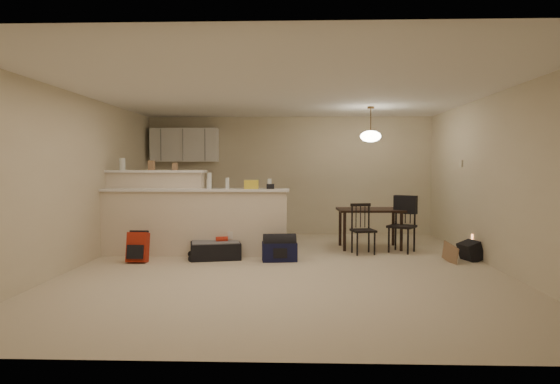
{
  "coord_description": "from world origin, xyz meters",
  "views": [
    {
      "loc": [
        0.17,
        -7.13,
        1.46
      ],
      "look_at": [
        -0.1,
        0.7,
        1.05
      ],
      "focal_mm": 32.0,
      "sensor_mm": 36.0,
      "label": 1
    }
  ],
  "objects_px": {
    "pendant_lamp": "(371,136)",
    "dining_chair_far": "(402,225)",
    "red_backpack": "(138,247)",
    "black_daypack": "(470,251)",
    "suitcase": "(216,251)",
    "navy_duffel": "(279,252)",
    "dining_chair_near": "(363,229)",
    "dining_table": "(370,214)"
  },
  "relations": [
    {
      "from": "suitcase",
      "to": "red_backpack",
      "type": "distance_m",
      "value": 1.18
    },
    {
      "from": "dining_chair_far",
      "to": "black_daypack",
      "type": "height_order",
      "value": "dining_chair_far"
    },
    {
      "from": "suitcase",
      "to": "red_backpack",
      "type": "relative_size",
      "value": 1.7
    },
    {
      "from": "red_backpack",
      "to": "navy_duffel",
      "type": "bearing_deg",
      "value": 5.35
    },
    {
      "from": "pendant_lamp",
      "to": "red_backpack",
      "type": "relative_size",
      "value": 1.37
    },
    {
      "from": "dining_table",
      "to": "suitcase",
      "type": "relative_size",
      "value": 1.51
    },
    {
      "from": "dining_chair_near",
      "to": "navy_duffel",
      "type": "distance_m",
      "value": 1.54
    },
    {
      "from": "dining_table",
      "to": "red_backpack",
      "type": "relative_size",
      "value": 2.56
    },
    {
      "from": "pendant_lamp",
      "to": "black_daypack",
      "type": "height_order",
      "value": "pendant_lamp"
    },
    {
      "from": "dining_chair_near",
      "to": "black_daypack",
      "type": "xyz_separation_m",
      "value": [
        1.58,
        -0.51,
        -0.27
      ]
    },
    {
      "from": "dining_chair_near",
      "to": "black_daypack",
      "type": "bearing_deg",
      "value": -29.35
    },
    {
      "from": "navy_duffel",
      "to": "black_daypack",
      "type": "distance_m",
      "value": 2.95
    },
    {
      "from": "dining_table",
      "to": "suitcase",
      "type": "xyz_separation_m",
      "value": [
        -2.57,
        -1.1,
        -0.49
      ]
    },
    {
      "from": "pendant_lamp",
      "to": "dining_chair_far",
      "type": "relative_size",
      "value": 0.66
    },
    {
      "from": "pendant_lamp",
      "to": "dining_chair_far",
      "type": "distance_m",
      "value": 1.64
    },
    {
      "from": "pendant_lamp",
      "to": "red_backpack",
      "type": "xyz_separation_m",
      "value": [
        -3.7,
        -1.42,
        -1.76
      ]
    },
    {
      "from": "dining_table",
      "to": "navy_duffel",
      "type": "distance_m",
      "value": 2.05
    },
    {
      "from": "dining_chair_near",
      "to": "suitcase",
      "type": "distance_m",
      "value": 2.45
    },
    {
      "from": "dining_chair_near",
      "to": "pendant_lamp",
      "type": "bearing_deg",
      "value": 60.41
    },
    {
      "from": "dining_chair_near",
      "to": "red_backpack",
      "type": "bearing_deg",
      "value": -178.34
    },
    {
      "from": "suitcase",
      "to": "navy_duffel",
      "type": "distance_m",
      "value": 1.02
    },
    {
      "from": "dining_chair_near",
      "to": "dining_table",
      "type": "bearing_deg",
      "value": 60.41
    },
    {
      "from": "dining_table",
      "to": "black_daypack",
      "type": "height_order",
      "value": "dining_table"
    },
    {
      "from": "dining_table",
      "to": "navy_duffel",
      "type": "relative_size",
      "value": 2.19
    },
    {
      "from": "dining_chair_near",
      "to": "red_backpack",
      "type": "height_order",
      "value": "dining_chair_near"
    },
    {
      "from": "pendant_lamp",
      "to": "black_daypack",
      "type": "xyz_separation_m",
      "value": [
        1.39,
        -1.1,
        -1.85
      ]
    },
    {
      "from": "suitcase",
      "to": "navy_duffel",
      "type": "relative_size",
      "value": 1.45
    },
    {
      "from": "dining_table",
      "to": "dining_chair_near",
      "type": "xyz_separation_m",
      "value": [
        -0.19,
        -0.59,
        -0.2
      ]
    },
    {
      "from": "pendant_lamp",
      "to": "dining_chair_far",
      "type": "xyz_separation_m",
      "value": [
        0.48,
        -0.39,
        -1.52
      ]
    },
    {
      "from": "dining_chair_near",
      "to": "black_daypack",
      "type": "distance_m",
      "value": 1.69
    },
    {
      "from": "red_backpack",
      "to": "black_daypack",
      "type": "height_order",
      "value": "red_backpack"
    },
    {
      "from": "dining_table",
      "to": "dining_chair_near",
      "type": "bearing_deg",
      "value": -110.44
    },
    {
      "from": "dining_chair_near",
      "to": "navy_duffel",
      "type": "height_order",
      "value": "dining_chair_near"
    },
    {
      "from": "dining_chair_far",
      "to": "dining_table",
      "type": "bearing_deg",
      "value": 173.19
    },
    {
      "from": "black_daypack",
      "to": "dining_chair_near",
      "type": "bearing_deg",
      "value": 56.67
    },
    {
      "from": "dining_chair_near",
      "to": "suitcase",
      "type": "xyz_separation_m",
      "value": [
        -2.38,
        -0.51,
        -0.29
      ]
    },
    {
      "from": "suitcase",
      "to": "black_daypack",
      "type": "relative_size",
      "value": 2.36
    },
    {
      "from": "dining_chair_near",
      "to": "suitcase",
      "type": "height_order",
      "value": "dining_chair_near"
    },
    {
      "from": "dining_table",
      "to": "suitcase",
      "type": "height_order",
      "value": "dining_table"
    },
    {
      "from": "pendant_lamp",
      "to": "dining_chair_far",
      "type": "height_order",
      "value": "pendant_lamp"
    },
    {
      "from": "red_backpack",
      "to": "pendant_lamp",
      "type": "bearing_deg",
      "value": 21.65
    },
    {
      "from": "black_daypack",
      "to": "dining_table",
      "type": "bearing_deg",
      "value": 36.18
    }
  ]
}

